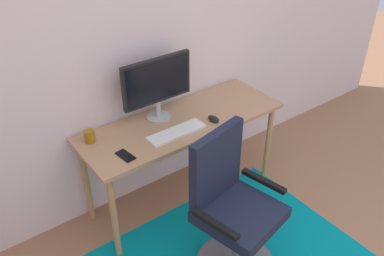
{
  "coord_description": "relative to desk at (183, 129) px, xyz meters",
  "views": [
    {
      "loc": [
        -1.34,
        -0.24,
        2.33
      ],
      "look_at": [
        0.04,
        1.6,
        0.84
      ],
      "focal_mm": 38.34,
      "sensor_mm": 36.0,
      "label": 1
    }
  ],
  "objects": [
    {
      "name": "cell_phone",
      "position": [
        -0.55,
        -0.14,
        0.08
      ],
      "size": [
        0.09,
        0.15,
        0.01
      ],
      "primitive_type": "cube",
      "rotation": [
        0.0,
        0.0,
        0.13
      ],
      "color": "black",
      "rests_on": "desk"
    },
    {
      "name": "keyboard",
      "position": [
        -0.14,
        -0.12,
        0.09
      ],
      "size": [
        0.43,
        0.13,
        0.02
      ],
      "primitive_type": "cube",
      "color": "white",
      "rests_on": "desk"
    },
    {
      "name": "coffee_cup",
      "position": [
        -0.66,
        0.15,
        0.12
      ],
      "size": [
        0.07,
        0.07,
        0.09
      ],
      "primitive_type": "cylinder",
      "color": "#986512",
      "rests_on": "desk"
    },
    {
      "name": "office_chair",
      "position": [
        -0.16,
        -0.75,
        -0.23
      ],
      "size": [
        0.59,
        0.54,
        1.04
      ],
      "rotation": [
        0.0,
        0.0,
        0.21
      ],
      "color": "slate",
      "rests_on": "ground"
    },
    {
      "name": "computer_mouse",
      "position": [
        0.18,
        -0.14,
        0.1
      ],
      "size": [
        0.06,
        0.1,
        0.03
      ],
      "primitive_type": "ellipsoid",
      "color": "black",
      "rests_on": "desk"
    },
    {
      "name": "wall_back",
      "position": [
        -0.14,
        0.35,
        0.64
      ],
      "size": [
        6.0,
        0.1,
        2.6
      ],
      "primitive_type": "cube",
      "color": "silver",
      "rests_on": "ground"
    },
    {
      "name": "monitor",
      "position": [
        -0.12,
        0.14,
        0.36
      ],
      "size": [
        0.55,
        0.18,
        0.47
      ],
      "color": "#B2B2B7",
      "rests_on": "desk"
    },
    {
      "name": "desk",
      "position": [
        0.0,
        0.0,
        0.0
      ],
      "size": [
        1.56,
        0.56,
        0.74
      ],
      "color": "tan",
      "rests_on": "ground"
    }
  ]
}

